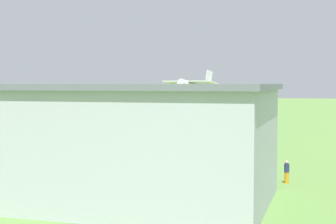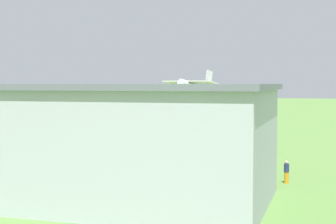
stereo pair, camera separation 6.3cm
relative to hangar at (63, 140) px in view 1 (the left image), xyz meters
name	(u,v)px [view 1 (the left image)]	position (x,y,z in m)	size (l,w,h in m)	color
ground_plane	(184,135)	(2.67, -41.12, -3.69)	(400.00, 400.00, 0.00)	#608C42
hangar	(63,140)	(0.00, 0.00, 0.00)	(27.32, 12.76, 7.37)	#B7BCC6
biplane	(195,88)	(-0.66, -33.99, 3.08)	(8.23, 7.22, 4.23)	silver
person_crossing_taxiway	(1,150)	(14.02, -13.65, -2.89)	(0.39, 0.39, 1.63)	beige
person_at_fence_line	(287,172)	(-13.84, -8.55, -2.84)	(0.42, 0.42, 1.70)	orange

